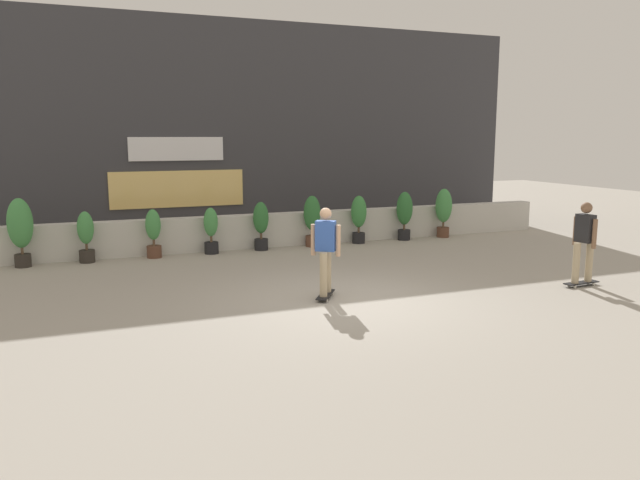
# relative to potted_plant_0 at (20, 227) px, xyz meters

# --- Properties ---
(ground_plane) EXTENTS (48.00, 48.00, 0.00)m
(ground_plane) POSITION_rel_potted_plant_0_xyz_m (5.76, -5.55, -0.94)
(ground_plane) COLOR #A8A093
(planter_wall) EXTENTS (18.00, 0.40, 0.90)m
(planter_wall) POSITION_rel_potted_plant_0_xyz_m (5.76, 0.45, -0.49)
(planter_wall) COLOR beige
(planter_wall) RESTS_ON ground
(building_backdrop) EXTENTS (20.00, 2.08, 6.50)m
(building_backdrop) POSITION_rel_potted_plant_0_xyz_m (5.75, 4.45, 2.31)
(building_backdrop) COLOR #38383D
(building_backdrop) RESTS_ON ground
(potted_plant_0) EXTENTS (0.56, 0.56, 1.60)m
(potted_plant_0) POSITION_rel_potted_plant_0_xyz_m (0.00, 0.00, 0.00)
(potted_plant_0) COLOR #2D2823
(potted_plant_0) RESTS_ON ground
(potted_plant_1) EXTENTS (0.38, 0.38, 1.23)m
(potted_plant_1) POSITION_rel_potted_plant_0_xyz_m (1.39, 0.00, -0.28)
(potted_plant_1) COLOR #2D2823
(potted_plant_1) RESTS_ON ground
(potted_plant_2) EXTENTS (0.37, 0.37, 1.21)m
(potted_plant_2) POSITION_rel_potted_plant_0_xyz_m (2.95, 0.00, -0.29)
(potted_plant_2) COLOR brown
(potted_plant_2) RESTS_ON ground
(potted_plant_3) EXTENTS (0.36, 0.36, 1.19)m
(potted_plant_3) POSITION_rel_potted_plant_0_xyz_m (4.39, 0.00, -0.31)
(potted_plant_3) COLOR black
(potted_plant_3) RESTS_ON ground
(potted_plant_4) EXTENTS (0.41, 0.41, 1.28)m
(potted_plant_4) POSITION_rel_potted_plant_0_xyz_m (5.72, 0.00, -0.23)
(potted_plant_4) COLOR black
(potted_plant_4) RESTS_ON ground
(potted_plant_5) EXTENTS (0.46, 0.46, 1.39)m
(potted_plant_5) POSITION_rel_potted_plant_0_xyz_m (7.16, 0.00, -0.14)
(potted_plant_5) COLOR brown
(potted_plant_5) RESTS_ON ground
(potted_plant_6) EXTENTS (0.44, 0.44, 1.34)m
(potted_plant_6) POSITION_rel_potted_plant_0_xyz_m (8.57, -0.00, -0.18)
(potted_plant_6) COLOR black
(potted_plant_6) RESTS_ON ground
(potted_plant_7) EXTENTS (0.46, 0.46, 1.40)m
(potted_plant_7) POSITION_rel_potted_plant_0_xyz_m (10.03, -0.00, -0.14)
(potted_plant_7) COLOR black
(potted_plant_7) RESTS_ON ground
(potted_plant_8) EXTENTS (0.49, 0.49, 1.44)m
(potted_plant_8) POSITION_rel_potted_plant_0_xyz_m (11.35, 0.00, -0.10)
(potted_plant_8) COLOR brown
(potted_plant_8) RESTS_ON ground
(skater_far_left) EXTENTS (0.81, 0.56, 1.70)m
(skater_far_left) POSITION_rel_potted_plant_0_xyz_m (10.56, -6.25, 0.00)
(skater_far_left) COLOR black
(skater_far_left) RESTS_ON ground
(skater_by_wall_right) EXTENTS (0.62, 0.77, 1.70)m
(skater_by_wall_right) POSITION_rel_potted_plant_0_xyz_m (5.41, -5.18, 0.00)
(skater_by_wall_right) COLOR black
(skater_by_wall_right) RESTS_ON ground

